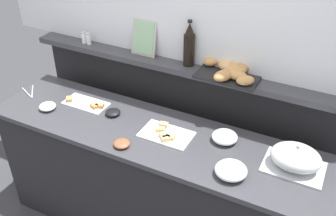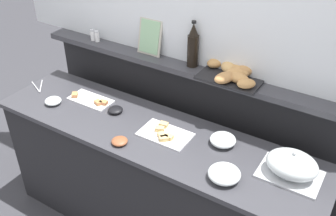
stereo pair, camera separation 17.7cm
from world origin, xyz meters
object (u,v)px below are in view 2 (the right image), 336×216
glass_bowl_medium (223,140)px  wine_bottle_dark (193,46)px  sandwich_platter_front (165,134)px  glass_bowl_small (53,101)px  condiment_bowl_cream (115,110)px  serving_tongs (39,87)px  bread_basket (233,74)px  condiment_bowl_red (120,141)px  framed_picture (150,37)px  sandwich_platter_rear (91,100)px  serving_cloche (292,165)px  glass_bowl_large (224,174)px  salt_shaker (93,35)px  pepper_shaker (97,36)px

glass_bowl_medium → wine_bottle_dark: bearing=142.4°
sandwich_platter_front → wine_bottle_dark: wine_bottle_dark is taller
sandwich_platter_front → glass_bowl_small: size_ratio=2.80×
condiment_bowl_cream → serving_tongs: bearing=-176.6°
wine_bottle_dark → bread_basket: wine_bottle_dark is taller
condiment_bowl_red → framed_picture: 0.79m
sandwich_platter_rear → glass_bowl_medium: bearing=2.8°
condiment_bowl_red → framed_picture: (-0.20, 0.64, 0.41)m
serving_cloche → bread_basket: 0.67m
glass_bowl_large → salt_shaker: 1.52m
condiment_bowl_cream → serving_cloche: bearing=0.6°
condiment_bowl_red → pepper_shaker: 0.95m
condiment_bowl_cream → wine_bottle_dark: size_ratio=0.33×
pepper_shaker → framed_picture: bearing=4.8°
glass_bowl_medium → framed_picture: (-0.74, 0.31, 0.40)m
glass_bowl_medium → wine_bottle_dark: 0.65m
sandwich_platter_rear → sandwich_platter_front: same height
sandwich_platter_rear → pepper_shaker: pepper_shaker is taller
glass_bowl_small → wine_bottle_dark: bearing=31.9°
glass_bowl_small → framed_picture: (0.49, 0.53, 0.41)m
glass_bowl_large → bread_basket: 0.67m
salt_shaker → glass_bowl_medium: bearing=-12.4°
condiment_bowl_cream → glass_bowl_large: bearing=-12.6°
serving_cloche → condiment_bowl_cream: (-1.22, -0.01, -0.05)m
serving_tongs → salt_shaker: bearing=56.5°
glass_bowl_large → condiment_bowl_red: bearing=-175.3°
salt_shaker → wine_bottle_dark: bearing=1.8°
glass_bowl_large → salt_shaker: (-1.38, 0.55, 0.31)m
serving_cloche → bread_basket: size_ratio=0.82×
wine_bottle_dark → serving_cloche: bearing=-23.4°
glass_bowl_small → wine_bottle_dark: 1.07m
wine_bottle_dark → pepper_shaker: wine_bottle_dark is taller
serving_cloche → condiment_bowl_red: 1.02m
sandwich_platter_front → glass_bowl_medium: glass_bowl_medium is taller
condiment_bowl_red → wine_bottle_dark: bearing=76.5°
serving_tongs → glass_bowl_large: bearing=-5.7°
pepper_shaker → sandwich_platter_rear: bearing=-61.6°
sandwich_platter_front → bread_basket: size_ratio=0.80×
glass_bowl_medium → framed_picture: bearing=157.1°
sandwich_platter_rear → glass_bowl_small: bearing=-140.4°
wine_bottle_dark → framed_picture: bearing=178.2°
condiment_bowl_red → sandwich_platter_front: bearing=48.6°
condiment_bowl_red → glass_bowl_large: bearing=4.7°
sandwich_platter_front → wine_bottle_dark: size_ratio=1.05×
pepper_shaker → glass_bowl_small: bearing=-93.4°
sandwich_platter_front → condiment_bowl_red: 0.29m
glass_bowl_medium → framed_picture: framed_picture is taller
serving_tongs → pepper_shaker: bearing=52.2°
glass_bowl_small → glass_bowl_large: bearing=-2.3°
serving_tongs → bread_basket: bearing=15.3°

